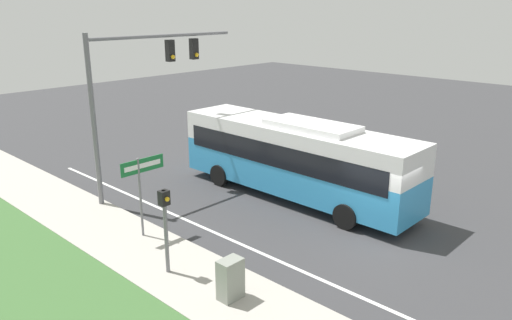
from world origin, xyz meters
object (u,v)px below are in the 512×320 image
at_px(pedestrian_signal, 165,218).
at_px(signal_gantry, 139,79).
at_px(street_sign, 142,180).
at_px(bus, 295,155).
at_px(utility_cabinet, 230,279).

bearing_deg(pedestrian_signal, signal_gantry, 60.10).
distance_m(signal_gantry, street_sign, 5.29).
bearing_deg(bus, street_sign, 168.50).
xyz_separation_m(pedestrian_signal, utility_cabinet, (0.30, -2.38, -1.17)).
bearing_deg(utility_cabinet, pedestrian_signal, 97.14).
relative_size(bus, street_sign, 3.70).
bearing_deg(bus, pedestrian_signal, -170.26).
height_order(signal_gantry, pedestrian_signal, signal_gantry).
bearing_deg(bus, utility_cabinet, -153.17).
bearing_deg(utility_cabinet, signal_gantry, 69.02).
bearing_deg(street_sign, utility_cabinet, -98.15).
distance_m(bus, street_sign, 6.69).
bearing_deg(street_sign, signal_gantry, 54.63).
xyz_separation_m(signal_gantry, utility_cabinet, (-3.33, -8.69, -4.18)).
bearing_deg(signal_gantry, street_sign, -125.37).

